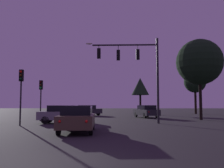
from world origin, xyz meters
name	(u,v)px	position (x,y,z in m)	size (l,w,h in m)	color
ground_plane	(99,118)	(0.00, 24.50, 0.00)	(168.00, 168.00, 0.00)	#262326
traffic_signal_mast_arm	(135,63)	(3.71, 14.87, 5.14)	(6.33, 0.47, 7.35)	#232326
traffic_light_corner_left	(21,86)	(-5.25, 12.44, 3.03)	(0.31, 0.36, 4.27)	#232326
traffic_light_corner_right	(41,92)	(-5.28, 17.79, 2.82)	(0.32, 0.36, 3.96)	#232326
car_nearside_lane	(78,118)	(-0.23, 7.89, 0.80)	(2.08, 4.74, 1.52)	#473828
car_crossing_left	(63,114)	(-2.46, 14.90, 0.80)	(4.38, 2.06, 1.52)	gray
car_far_lane	(146,111)	(5.84, 24.39, 0.80)	(2.87, 4.89, 1.52)	#232328
car_parked_lot	(88,110)	(-2.06, 30.90, 0.79)	(4.40, 3.86, 1.52)	#232328
tree_behind_sign	(199,62)	(10.98, 19.85, 6.10)	(4.89, 4.89, 8.56)	black
tree_left_far	(140,87)	(6.35, 36.10, 4.67)	(3.00, 3.00, 6.16)	black
tree_center_horizon	(195,82)	(16.00, 37.02, 5.53)	(3.79, 3.79, 7.47)	black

